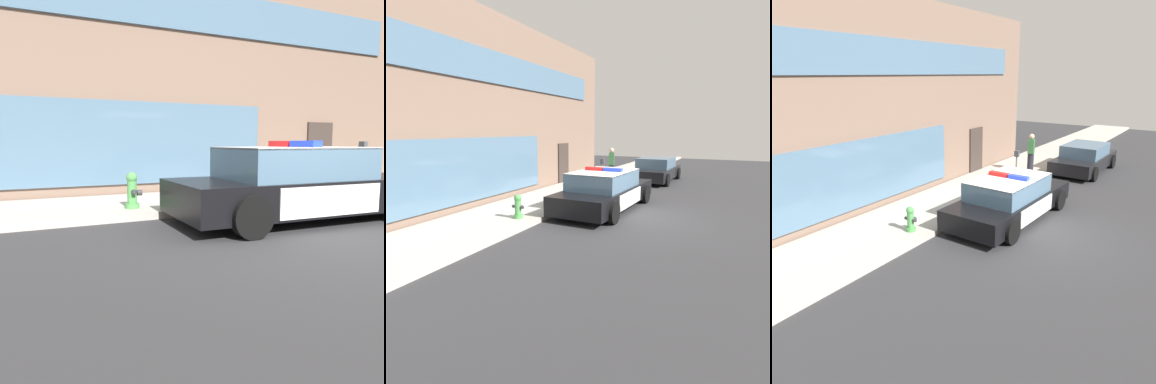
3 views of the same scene
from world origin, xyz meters
The scene contains 8 objects.
ground centered at (0.00, 0.00, 0.00)m, with size 48.00×48.00×0.00m, color #303033.
sidewalk centered at (0.00, 3.51, 0.07)m, with size 48.00×2.75×0.15m, color #B2ADA3.
storefront_building centered at (-1.36, 10.15, 3.41)m, with size 20.17×10.53×6.83m.
police_cruiser centered at (0.61, 1.03, 0.68)m, with size 5.05×2.22×1.49m.
fire_hydrant centered at (-2.14, 2.72, 0.50)m, with size 0.34×0.39×0.73m.
car_down_street centered at (7.92, 0.95, 0.63)m, with size 4.41×2.09×1.29m.
pedestrian_on_sidewalk centered at (5.95, 2.78, 1.01)m, with size 0.45×0.36×1.71m.
parking_meter centered at (3.87, 2.45, 1.08)m, with size 0.12×0.18×1.34m.
Camera 3 is at (-9.36, -4.00, 4.41)m, focal length 34.91 mm.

